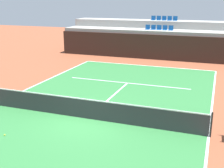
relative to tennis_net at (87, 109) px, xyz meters
The scene contains 13 objects.
ground_plane 0.51m from the tennis_net, ahead, with size 80.00×80.00×0.00m, color brown.
court_surface 0.50m from the tennis_net, ahead, with size 11.00×24.00×0.01m, color #2D7238.
baseline_far 11.96m from the tennis_net, 90.00° to the left, with size 11.00×0.10×0.00m, color white.
sideline_right 5.47m from the tennis_net, ahead, with size 0.10×24.00×0.00m, color white.
service_line_far 6.42m from the tennis_net, 90.00° to the left, with size 8.26×0.10×0.00m, color white.
centre_service_line 3.24m from the tennis_net, 90.00° to the left, with size 0.10×6.40×0.00m, color white.
back_wall 14.88m from the tennis_net, 90.00° to the left, with size 18.75×0.30×2.28m, color black.
stands_tier_lower 16.24m from the tennis_net, 90.00° to the left, with size 18.75×2.40×2.57m, color #9E9E99.
stands_tier_upper 18.66m from the tennis_net, 90.00° to the left, with size 18.75×2.40×3.29m, color #9E9E99.
seating_row_lower 16.46m from the tennis_net, 90.00° to the left, with size 2.66×0.44×0.44m.
seating_row_upper 18.94m from the tennis_net, 90.00° to the left, with size 2.66×0.44×0.44m.
tennis_net is the anchor object (origin of this frame).
tennis_ball_1 3.72m from the tennis_net, 130.82° to the right, with size 0.07×0.07×0.07m, color #CCE033.
Camera 1 is at (5.48, -11.53, 5.41)m, focal length 46.99 mm.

